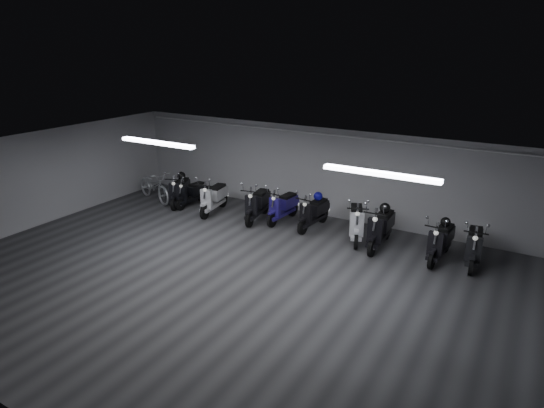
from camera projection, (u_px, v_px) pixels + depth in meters
The scene contains 23 objects.
floor at pixel (232, 280), 10.77m from camera, with size 14.00×10.00×0.01m, color #373739.
ceiling at pixel (228, 162), 9.85m from camera, with size 14.00×10.00×0.01m, color gray.
back_wall at pixel (324, 173), 14.39m from camera, with size 14.00×0.01×2.80m, color #ADADB0.
front_wall at pixel (15, 342), 6.24m from camera, with size 14.00×0.01×2.80m, color #ADADB0.
left_wall at pixel (36, 179), 13.67m from camera, with size 0.01×10.00×2.80m, color #ADADB0.
fluor_strip_left at pixel (157, 143), 12.12m from camera, with size 2.40×0.18×0.08m, color white.
fluor_strip_right at pixel (380, 174), 9.25m from camera, with size 2.40×0.18×0.08m, color white.
conduit at pixel (324, 134), 13.92m from camera, with size 0.05×0.05×13.60m, color white.
scooter_0 at pixel (179, 186), 15.56m from camera, with size 0.58×1.75×1.31m, color black, non-canonical shape.
scooter_1 at pixel (191, 189), 15.48m from camera, with size 0.53×1.59×1.18m, color black, non-canonical shape.
scooter_2 at pixel (213, 193), 14.81m from camera, with size 0.61×1.82×1.35m, color silver, non-canonical shape.
scooter_3 at pixel (257, 199), 14.20m from camera, with size 0.61×1.84×1.37m, color black, non-canonical shape.
scooter_4 at pixel (283, 202), 14.10m from camera, with size 0.57×1.72×1.28m, color navy, non-canonical shape.
scooter_5 at pixel (314, 208), 13.57m from camera, with size 0.58×1.74×1.29m, color black, non-canonical shape.
scooter_6 at pixel (357, 216), 12.76m from camera, with size 0.63×1.88×1.40m, color silver, non-canonical shape.
scooter_7 at pixel (381, 222), 12.26m from camera, with size 0.65×1.94×1.44m, color black, non-canonical shape.
scooter_8 at pixel (441, 236), 11.54m from camera, with size 0.60×1.80×1.34m, color black, non-canonical shape.
scooter_9 at pixel (475, 240), 11.30m from camera, with size 0.60×1.79×1.33m, color black, non-canonical shape.
bicycle at pixel (154, 182), 16.01m from camera, with size 0.71×2.01×1.30m, color silver.
helmet_0 at pixel (318, 196), 13.66m from camera, with size 0.27×0.27×0.27m, color #0F0C8A.
helmet_1 at pixel (181, 176), 15.69m from camera, with size 0.29×0.29×0.29m, color black.
helmet_2 at pixel (446, 222), 11.64m from camera, with size 0.25×0.25×0.25m, color black.
helmet_3 at pixel (385, 208), 12.38m from camera, with size 0.29×0.29×0.29m, color black.
Camera 1 is at (5.67, -7.80, 5.21)m, focal length 30.61 mm.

